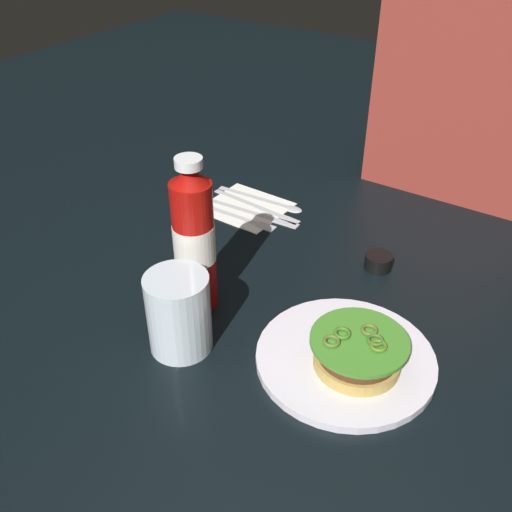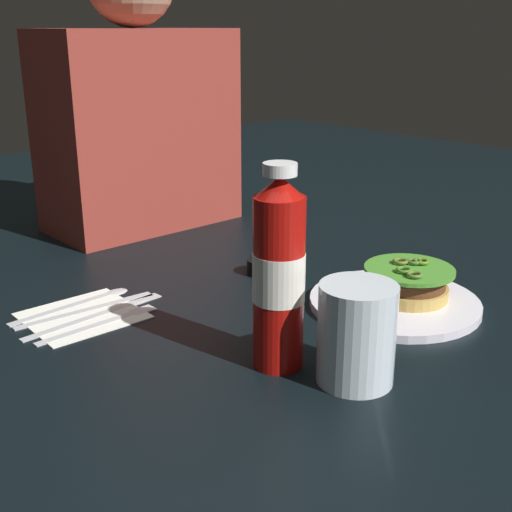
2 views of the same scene
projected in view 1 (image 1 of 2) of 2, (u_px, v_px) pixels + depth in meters
ground_plane at (294, 292)px, 0.93m from camera, size 3.00×3.00×0.00m
dinner_plate at (345, 358)px, 0.80m from camera, size 0.25×0.25×0.01m
burger_sandwich at (358, 352)px, 0.77m from camera, size 0.13×0.13×0.05m
ketchup_bottle at (194, 240)px, 0.84m from camera, size 0.06×0.06×0.25m
water_glass at (179, 313)px, 0.80m from camera, size 0.09×0.09×0.12m
condiment_cup at (378, 261)px, 0.98m from camera, size 0.05×0.05×0.03m
napkin at (246, 207)px, 1.16m from camera, size 0.16×0.15×0.00m
fork_utensil at (241, 217)px, 1.12m from camera, size 0.18×0.02×0.00m
butter_knife at (254, 212)px, 1.13m from camera, size 0.22×0.03×0.00m
steak_knife at (261, 207)px, 1.15m from camera, size 0.21×0.03×0.00m
spoon_utensil at (271, 201)px, 1.17m from camera, size 0.19×0.03×0.00m
diner_person at (484, 75)px, 1.11m from camera, size 0.37×0.19×0.55m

